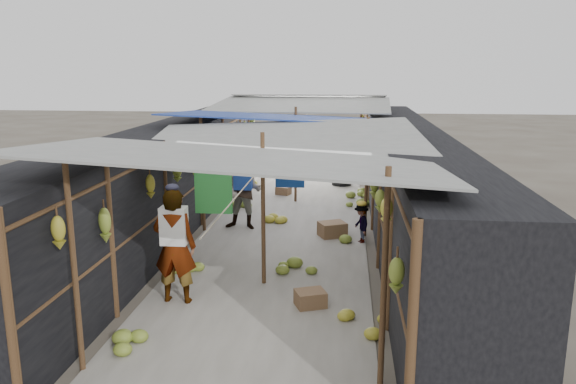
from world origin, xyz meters
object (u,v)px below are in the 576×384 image
at_px(vendor_elderly, 175,246).
at_px(shopper_blue, 243,191).
at_px(crate_near, 332,230).
at_px(vendor_seated, 361,224).
at_px(black_basin, 341,183).

relative_size(vendor_elderly, shopper_blue, 1.03).
bearing_deg(shopper_blue, crate_near, -4.87).
distance_m(vendor_elderly, vendor_seated, 4.50).
height_order(crate_near, black_basin, crate_near).
xyz_separation_m(crate_near, shopper_blue, (-2.03, 0.42, 0.73)).
height_order(black_basin, vendor_elderly, vendor_elderly).
height_order(crate_near, vendor_elderly, vendor_elderly).
bearing_deg(crate_near, vendor_elderly, -146.69).
xyz_separation_m(black_basin, vendor_seated, (0.47, -5.86, 0.33)).
relative_size(crate_near, vendor_seated, 0.65).
bearing_deg(vendor_elderly, black_basin, -103.34).
bearing_deg(vendor_elderly, shopper_blue, -92.51).
xyz_separation_m(crate_near, black_basin, (0.14, 5.49, -0.08)).
bearing_deg(shopper_blue, black_basin, 73.68).
bearing_deg(black_basin, shopper_blue, -113.25).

